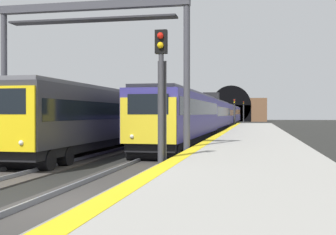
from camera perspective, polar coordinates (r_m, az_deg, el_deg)
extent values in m
plane|color=black|center=(11.72, -13.94, -11.41)|extent=(320.00, 320.00, 0.00)
cube|color=#9E9B93|center=(10.54, 10.31, -10.02)|extent=(112.00, 4.98, 0.99)
cube|color=yellow|center=(10.74, -1.82, -7.12)|extent=(112.00, 0.50, 0.01)
cube|color=#383533|center=(11.72, -13.94, -11.27)|extent=(160.00, 2.72, 0.06)
cube|color=gray|center=(12.01, -17.09, -10.47)|extent=(160.00, 0.07, 0.15)
cube|color=gray|center=(11.41, -10.62, -11.04)|extent=(160.00, 0.07, 0.15)
cube|color=navy|center=(30.05, 1.99, 0.34)|extent=(18.92, 3.12, 2.71)
cube|color=black|center=(30.05, 1.99, 1.26)|extent=(18.17, 3.14, 0.93)
cube|color=slate|center=(30.08, 1.99, 3.11)|extent=(18.35, 2.68, 0.20)
cube|color=black|center=(30.09, 1.99, -2.59)|extent=(18.54, 2.77, 0.51)
cylinder|color=black|center=(21.88, -1.92, -4.62)|extent=(0.95, 2.66, 0.92)
cylinder|color=black|center=(23.63, -0.86, -4.23)|extent=(0.95, 2.66, 0.92)
cylinder|color=black|center=(36.64, 3.81, -2.54)|extent=(0.95, 2.66, 0.92)
cylinder|color=black|center=(38.42, 4.20, -2.40)|extent=(0.95, 2.66, 0.92)
cube|color=yellow|center=(20.78, -2.62, -0.41)|extent=(0.16, 2.76, 2.22)
cube|color=black|center=(20.73, -2.66, 1.75)|extent=(0.07, 2.01, 0.98)
sphere|color=#F2EACC|center=(20.56, -0.53, -2.54)|extent=(0.20, 0.20, 0.20)
sphere|color=#F2EACC|center=(20.96, -4.75, -2.49)|extent=(0.20, 0.20, 0.20)
cube|color=navy|center=(49.22, 5.67, 0.41)|extent=(18.92, 3.12, 2.71)
cube|color=black|center=(49.22, 5.67, 0.76)|extent=(18.17, 3.14, 0.96)
cube|color=slate|center=(49.24, 5.67, 2.11)|extent=(18.35, 2.68, 0.20)
cube|color=black|center=(49.25, 5.67, -1.38)|extent=(18.54, 2.77, 0.51)
cylinder|color=black|center=(41.07, 4.37, -2.21)|extent=(0.95, 2.66, 0.92)
cylinder|color=black|center=(42.86, 4.70, -2.10)|extent=(0.95, 2.66, 0.92)
cylinder|color=black|center=(55.68, 6.42, -1.49)|extent=(0.95, 2.66, 0.92)
cylinder|color=black|center=(57.47, 6.59, -1.43)|extent=(0.95, 2.66, 0.92)
cube|color=navy|center=(68.49, 7.28, 0.44)|extent=(18.92, 3.12, 2.71)
cube|color=black|center=(68.49, 7.29, 0.64)|extent=(18.17, 3.14, 0.85)
cube|color=slate|center=(68.50, 7.29, 1.66)|extent=(18.35, 2.68, 0.20)
cube|color=black|center=(68.51, 7.28, -0.84)|extent=(18.54, 2.77, 0.51)
cylinder|color=black|center=(60.29, 6.62, -1.34)|extent=(0.95, 2.66, 0.92)
cylinder|color=black|center=(62.08, 6.78, -1.28)|extent=(0.95, 2.66, 0.92)
cylinder|color=black|center=(74.96, 7.70, -0.97)|extent=(0.95, 2.66, 0.92)
cylinder|color=black|center=(76.75, 7.80, -0.94)|extent=(0.95, 2.66, 0.92)
cube|color=navy|center=(87.79, 8.19, 0.46)|extent=(18.92, 3.12, 2.71)
cube|color=black|center=(87.79, 8.19, 0.74)|extent=(18.17, 3.14, 0.96)
cube|color=slate|center=(87.80, 8.19, 1.41)|extent=(18.35, 2.68, 0.20)
cube|color=black|center=(87.80, 8.19, -0.54)|extent=(18.54, 2.77, 0.51)
cylinder|color=black|center=(79.64, 7.78, -0.89)|extent=(0.95, 2.66, 0.92)
cylinder|color=black|center=(81.43, 7.88, -0.85)|extent=(0.95, 2.66, 0.92)
cylinder|color=black|center=(94.19, 8.46, -0.67)|extent=(0.95, 2.66, 0.92)
cylinder|color=black|center=(95.99, 8.52, -0.65)|extent=(0.95, 2.66, 0.92)
cube|color=black|center=(49.26, 5.67, 2.75)|extent=(1.32, 1.74, 0.90)
cube|color=#333338|center=(26.35, -9.66, 0.34)|extent=(18.64, 2.86, 2.77)
cube|color=black|center=(26.35, -9.66, 0.84)|extent=(17.89, 2.89, 0.92)
cube|color=slate|center=(26.39, -9.66, 3.57)|extent=(18.08, 2.45, 0.20)
cube|color=black|center=(26.40, -9.65, -3.07)|extent=(18.26, 2.53, 0.50)
cylinder|color=black|center=(19.31, -18.31, -5.36)|extent=(0.92, 2.51, 0.90)
cylinder|color=black|center=(20.88, -15.82, -4.91)|extent=(0.92, 2.51, 0.90)
cylinder|color=black|center=(32.17, -5.66, -2.99)|extent=(0.92, 2.51, 0.90)
cylinder|color=black|center=(33.89, -4.74, -2.81)|extent=(0.92, 2.51, 0.90)
cube|color=yellow|center=(17.98, -20.63, -0.15)|extent=(0.14, 2.61, 2.54)
cube|color=black|center=(17.94, -20.73, 1.99)|extent=(0.05, 1.91, 1.00)
sphere|color=#F2EACC|center=(17.57, -18.66, -3.16)|extent=(0.20, 0.20, 0.20)
cube|color=#333338|center=(44.87, -0.78, 0.42)|extent=(18.64, 2.86, 2.77)
cube|color=black|center=(44.87, -0.78, 1.03)|extent=(17.89, 2.89, 0.88)
cube|color=slate|center=(44.89, -0.78, 2.32)|extent=(18.08, 2.45, 0.20)
cube|color=black|center=(44.90, -0.78, -1.58)|extent=(18.26, 2.53, 0.50)
cylinder|color=black|center=(37.34, -3.40, -2.50)|extent=(0.92, 2.51, 0.90)
cylinder|color=black|center=(39.08, -2.71, -2.36)|extent=(0.92, 2.51, 0.90)
cylinder|color=black|center=(50.79, 0.70, -1.69)|extent=(0.92, 2.51, 0.90)
cylinder|color=black|center=(52.56, 1.08, -1.62)|extent=(0.92, 2.51, 0.90)
cube|color=black|center=(44.91, -0.78, 3.02)|extent=(1.31, 1.64, 0.90)
cylinder|color=#38383D|center=(13.80, -0.89, -0.57)|extent=(0.16, 0.16, 4.32)
cube|color=black|center=(13.98, -0.90, 9.87)|extent=(0.20, 0.38, 0.75)
cube|color=#38383D|center=(13.93, -0.77, -0.56)|extent=(0.04, 0.28, 3.89)
sphere|color=red|center=(13.89, -1.01, 10.67)|extent=(0.20, 0.20, 0.20)
sphere|color=yellow|center=(13.84, -1.01, 9.45)|extent=(0.20, 0.20, 0.20)
cylinder|color=#38383D|center=(62.07, 8.69, 0.02)|extent=(0.16, 0.16, 3.74)
cube|color=black|center=(62.09, 8.69, 2.09)|extent=(0.20, 0.38, 0.75)
cube|color=#38383D|center=(62.21, 8.69, 0.02)|extent=(0.04, 0.28, 3.37)
sphere|color=red|center=(61.97, 8.68, 2.25)|extent=(0.20, 0.20, 0.20)
sphere|color=yellow|center=(61.96, 8.68, 1.98)|extent=(0.20, 0.20, 0.20)
cylinder|color=#38383D|center=(109.68, 9.86, 0.49)|extent=(0.16, 0.16, 4.72)
cube|color=black|center=(109.72, 9.87, 1.92)|extent=(0.20, 0.38, 0.75)
cube|color=#38383D|center=(109.82, 9.87, 0.49)|extent=(0.04, 0.28, 4.24)
sphere|color=red|center=(109.59, 9.86, 2.01)|extent=(0.20, 0.20, 0.20)
sphere|color=yellow|center=(109.58, 9.86, 1.85)|extent=(0.20, 0.20, 0.20)
cylinder|color=#3F3F47|center=(21.69, -20.65, 3.40)|extent=(0.28, 0.28, 7.04)
cylinder|color=#3F3F47|center=(18.62, 2.47, 3.91)|extent=(0.28, 0.28, 7.04)
cube|color=#3F3F47|center=(20.30, -10.01, 14.18)|extent=(0.36, 8.89, 0.35)
cube|color=#2D2D33|center=(20.16, -10.00, 12.46)|extent=(0.70, 7.75, 0.08)
cube|color=brown|center=(132.24, 8.28, 1.00)|extent=(2.35, 20.98, 7.02)
cube|color=black|center=(131.01, 8.25, 0.54)|extent=(0.12, 11.75, 4.91)
cylinder|color=black|center=(131.04, 8.25, 1.62)|extent=(0.12, 11.75, 11.75)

